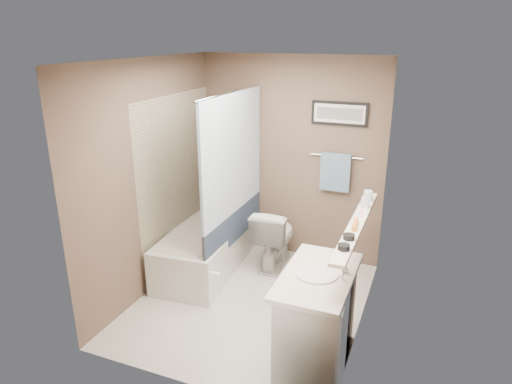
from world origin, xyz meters
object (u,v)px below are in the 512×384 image
at_px(vanity, 317,322).
at_px(glass_jar, 368,196).
at_px(hair_brush_front, 355,224).
at_px(soap_bottle, 365,200).
at_px(bathtub, 206,249).
at_px(candle_bowl_near, 344,247).
at_px(toilet, 275,236).
at_px(candle_bowl_far, 349,237).

bearing_deg(vanity, glass_jar, 76.88).
distance_m(hair_brush_front, glass_jar, 0.65).
xyz_separation_m(glass_jar, soap_bottle, (0.00, -0.17, 0.02)).
distance_m(bathtub, hair_brush_front, 2.12).
bearing_deg(candle_bowl_near, toilet, 124.96).
distance_m(candle_bowl_near, soap_bottle, 0.93).
bearing_deg(soap_bottle, candle_bowl_near, -90.00).
xyz_separation_m(candle_bowl_far, soap_bottle, (0.00, 0.74, 0.05)).
distance_m(bathtub, candle_bowl_far, 2.21).
relative_size(bathtub, glass_jar, 15.00).
distance_m(vanity, candle_bowl_far, 0.77).
relative_size(hair_brush_front, glass_jar, 2.20).
distance_m(toilet, soap_bottle, 1.49).
distance_m(vanity, glass_jar, 1.31).
height_order(candle_bowl_near, candle_bowl_far, same).
relative_size(toilet, glass_jar, 7.32).
height_order(bathtub, hair_brush_front, hair_brush_front).
bearing_deg(candle_bowl_near, soap_bottle, 90.00).
bearing_deg(vanity, soap_bottle, 74.98).
height_order(toilet, candle_bowl_far, candle_bowl_far).
bearing_deg(soap_bottle, hair_brush_front, -90.00).
relative_size(vanity, hair_brush_front, 4.09).
height_order(candle_bowl_near, hair_brush_front, hair_brush_front).
distance_m(bathtub, candle_bowl_near, 2.30).
bearing_deg(hair_brush_front, vanity, -115.22).
relative_size(bathtub, vanity, 1.67).
xyz_separation_m(bathtub, candle_bowl_far, (1.79, -0.97, 0.89)).
distance_m(candle_bowl_far, glass_jar, 0.91).
relative_size(bathtub, hair_brush_front, 6.82).
distance_m(toilet, vanity, 1.74).
bearing_deg(candle_bowl_far, toilet, 128.56).
bearing_deg(hair_brush_front, glass_jar, 90.00).
height_order(candle_bowl_near, glass_jar, glass_jar).
relative_size(toilet, soap_bottle, 5.22).
height_order(vanity, candle_bowl_far, candle_bowl_far).
bearing_deg(toilet, bathtub, 26.38).
bearing_deg(candle_bowl_far, hair_brush_front, 90.00).
relative_size(bathtub, toilet, 2.05).
height_order(toilet, glass_jar, glass_jar).
bearing_deg(glass_jar, candle_bowl_near, -90.00).
xyz_separation_m(candle_bowl_far, glass_jar, (0.00, 0.91, 0.03)).
bearing_deg(candle_bowl_near, bathtub, 147.06).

